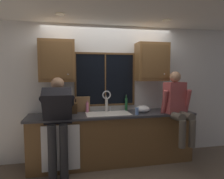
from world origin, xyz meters
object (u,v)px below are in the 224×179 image
at_px(mixing_bowl, 143,109).
at_px(cutting_board, 82,104).
at_px(bottle_amber_small, 106,105).
at_px(bottle_tall_clear, 87,107).
at_px(person_standing, 58,117).
at_px(knife_block, 74,108).
at_px(person_sitting_on_counter, 177,104).
at_px(bottle_green_glass, 126,104).
at_px(soap_dispenser, 137,111).

bearing_deg(mixing_bowl, cutting_board, 167.92).
bearing_deg(bottle_amber_small, bottle_tall_clear, 173.39).
distance_m(person_standing, knife_block, 0.53).
bearing_deg(person_sitting_on_counter, bottle_green_glass, 149.56).
xyz_separation_m(knife_block, bottle_green_glass, (1.01, 0.08, 0.02)).
bearing_deg(cutting_board, person_sitting_on_counter, -16.34).
bearing_deg(person_standing, bottle_tall_clear, 46.30).
height_order(mixing_bowl, bottle_amber_small, bottle_amber_small).
bearing_deg(knife_block, person_standing, -119.56).
bearing_deg(bottle_tall_clear, person_standing, -133.70).
bearing_deg(mixing_bowl, bottle_green_glass, 138.19).
xyz_separation_m(knife_block, bottle_amber_small, (0.61, 0.03, 0.02)).
bearing_deg(bottle_tall_clear, person_sitting_on_counter, -16.78).
height_order(mixing_bowl, bottle_green_glass, bottle_green_glass).
xyz_separation_m(bottle_tall_clear, bottle_amber_small, (0.36, -0.04, 0.03)).
xyz_separation_m(mixing_bowl, bottle_tall_clear, (-1.01, 0.22, 0.04)).
relative_size(person_standing, bottle_tall_clear, 6.63).
relative_size(person_sitting_on_counter, soap_dispenser, 6.96).
relative_size(bottle_tall_clear, bottle_amber_small, 0.79).
xyz_separation_m(knife_block, mixing_bowl, (1.26, -0.15, -0.05)).
xyz_separation_m(person_standing, cutting_board, (0.41, 0.55, 0.10)).
bearing_deg(person_standing, bottle_amber_small, 29.45).
bearing_deg(person_standing, soap_dispenser, 4.84).
xyz_separation_m(person_standing, bottle_green_glass, (1.26, 0.54, 0.08)).
relative_size(person_sitting_on_counter, bottle_green_glass, 4.06).
xyz_separation_m(cutting_board, bottle_tall_clear, (0.09, -0.01, -0.05)).
bearing_deg(bottle_amber_small, soap_dispenser, -38.52).
distance_m(knife_block, bottle_tall_clear, 0.26).
relative_size(person_standing, person_sitting_on_counter, 1.26).
height_order(person_standing, soap_dispenser, person_standing).
relative_size(cutting_board, bottle_amber_small, 1.00).
height_order(knife_block, bottle_tall_clear, knife_block).
distance_m(knife_block, cutting_board, 0.18).
height_order(person_sitting_on_counter, bottle_tall_clear, person_sitting_on_counter).
relative_size(knife_block, mixing_bowl, 1.20).
bearing_deg(mixing_bowl, person_standing, -168.51).
bearing_deg(person_sitting_on_counter, knife_block, 167.60).
height_order(person_standing, bottle_tall_clear, person_standing).
height_order(cutting_board, bottle_tall_clear, cutting_board).
distance_m(person_standing, bottle_tall_clear, 0.74).
relative_size(person_standing, soap_dispenser, 8.74).
xyz_separation_m(person_sitting_on_counter, bottle_amber_small, (-1.21, 0.43, -0.06)).
bearing_deg(knife_block, bottle_tall_clear, 16.63).
relative_size(knife_block, bottle_green_glass, 1.03).
relative_size(mixing_bowl, bottle_amber_small, 0.88).
height_order(bottle_green_glass, bottle_amber_small, bottle_green_glass).
bearing_deg(bottle_tall_clear, knife_block, -163.37).
xyz_separation_m(person_sitting_on_counter, bottle_green_glass, (-0.82, 0.48, -0.05)).
distance_m(bottle_green_glass, bottle_amber_small, 0.40).
height_order(person_standing, cutting_board, person_standing).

